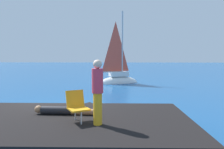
# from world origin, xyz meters

# --- Properties ---
(ground_plane) EXTENTS (160.00, 160.00, 0.00)m
(ground_plane) POSITION_xyz_m (0.00, 0.00, 0.00)
(ground_plane) COLOR navy
(shore_ledge) EXTENTS (6.76, 3.96, 0.62)m
(shore_ledge) POSITION_xyz_m (1.13, -2.51, 0.31)
(shore_ledge) COLOR black
(shore_ledge) RESTS_ON ground
(boulder_seaward) EXTENTS (1.47, 1.62, 0.85)m
(boulder_seaward) POSITION_xyz_m (3.78, -0.89, 0.00)
(boulder_seaward) COLOR black
(boulder_seaward) RESTS_ON ground
(boulder_inland) EXTENTS (1.30, 1.43, 0.83)m
(boulder_inland) POSITION_xyz_m (1.21, -0.05, 0.00)
(boulder_inland) COLOR black
(boulder_inland) RESTS_ON ground
(sailboat_near) EXTENTS (3.78, 2.63, 6.85)m
(sailboat_near) POSITION_xyz_m (2.33, 10.37, 0.37)
(sailboat_near) COLOR white
(sailboat_near) RESTS_ON ground
(person_sunbather) EXTENTS (1.76, 0.28, 0.25)m
(person_sunbather) POSITION_xyz_m (0.79, -2.15, 0.73)
(person_sunbather) COLOR black
(person_sunbather) RESTS_ON shore_ledge
(person_standing) EXTENTS (0.28, 0.28, 1.62)m
(person_standing) POSITION_xyz_m (1.98, -3.05, 1.48)
(person_standing) COLOR gold
(person_standing) RESTS_ON shore_ledge
(beach_chair) EXTENTS (0.72, 0.76, 0.80)m
(beach_chair) POSITION_xyz_m (1.41, -2.78, 1.06)
(beach_chair) COLOR orange
(beach_chair) RESTS_ON shore_ledge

